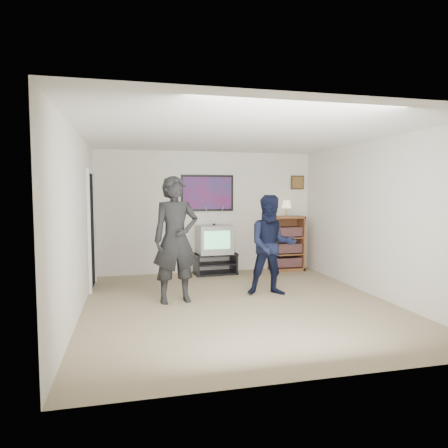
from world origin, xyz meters
name	(u,v)px	position (x,y,z in m)	size (l,w,h in m)	color
room_shell	(233,219)	(0.00, 0.35, 1.25)	(4.51, 5.00, 2.51)	#7E6850
media_stand	(215,264)	(0.11, 2.23, 0.21)	(0.88, 0.53, 0.43)	black
crt_television	(214,239)	(0.09, 2.23, 0.71)	(0.68, 0.57, 0.57)	#9D9D98
bookshelf	(287,243)	(1.68, 2.28, 0.58)	(0.71, 0.40, 1.16)	brown
table_lamp	(286,208)	(1.68, 2.29, 1.33)	(0.21, 0.21, 0.34)	#F2E8B7
person_tall	(176,240)	(-0.90, 0.33, 0.96)	(0.70, 0.46, 1.91)	black
person_short	(272,245)	(0.66, 0.40, 0.81)	(0.79, 0.62, 1.63)	black
controller_left	(175,228)	(-0.89, 0.57, 1.11)	(0.04, 0.12, 0.04)	white
controller_right	(268,235)	(0.70, 0.68, 0.95)	(0.03, 0.12, 0.03)	white
poster	(207,193)	(0.00, 2.48, 1.65)	(1.10, 0.03, 0.75)	black
air_vent	(181,178)	(-0.55, 2.48, 1.95)	(0.28, 0.02, 0.14)	white
small_picture	(297,182)	(2.00, 2.48, 1.88)	(0.30, 0.03, 0.30)	#3C2A13
doorway	(91,231)	(-2.23, 1.60, 1.00)	(0.03, 0.85, 2.00)	black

